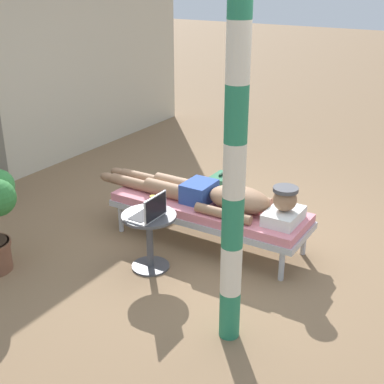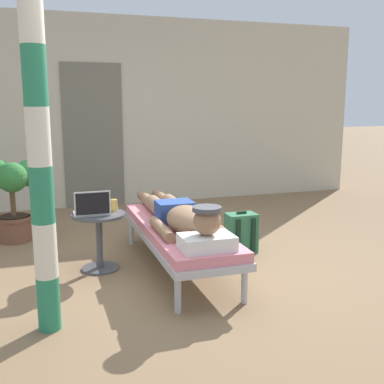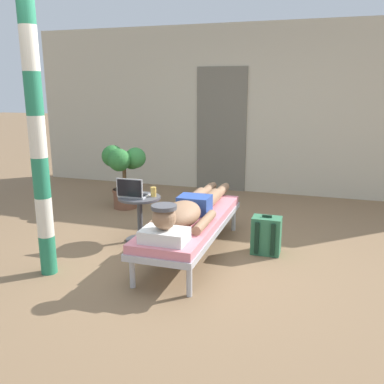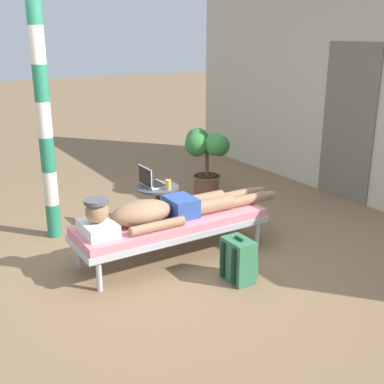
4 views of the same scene
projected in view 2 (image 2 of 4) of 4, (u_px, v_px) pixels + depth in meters
ground_plane at (190, 273)px, 4.20m from camera, size 40.00×40.00×0.00m
house_wall_back at (120, 112)px, 6.85m from camera, size 7.60×0.20×2.70m
house_door_panel at (93, 136)px, 6.68m from camera, size 0.84×0.03×2.04m
lounge_chair at (178, 232)px, 4.24m from camera, size 0.63×1.95×0.42m
person_reclining at (181, 216)px, 4.12m from camera, size 0.53×2.17×0.33m
side_table at (99, 232)px, 4.23m from camera, size 0.48×0.48×0.52m
laptop at (92, 209)px, 4.12m from camera, size 0.31×0.24×0.23m
drink_glass at (114, 205)px, 4.28m from camera, size 0.06×0.06×0.11m
backpack at (241, 233)px, 4.75m from camera, size 0.30×0.26×0.42m
potted_plant at (13, 189)px, 5.02m from camera, size 0.62×0.65×0.92m
porch_post at (38, 137)px, 2.92m from camera, size 0.15×0.15×2.59m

